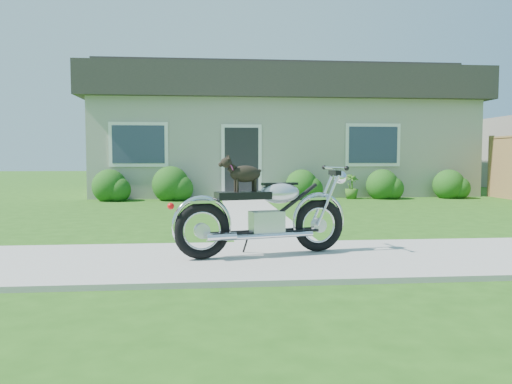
{
  "coord_description": "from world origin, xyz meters",
  "views": [
    {
      "loc": [
        -2.45,
        -5.82,
        1.23
      ],
      "look_at": [
        -1.81,
        1.0,
        0.75
      ],
      "focal_mm": 35.0,
      "sensor_mm": 36.0,
      "label": 1
    }
  ],
  "objects_px": {
    "potted_plant_right": "(351,186)",
    "motorcycle_with_dog": "(266,213)",
    "potted_plant_left": "(169,189)",
    "house": "(278,131)"
  },
  "relations": [
    {
      "from": "house",
      "to": "potted_plant_right",
      "type": "height_order",
      "value": "house"
    },
    {
      "from": "potted_plant_left",
      "to": "motorcycle_with_dog",
      "type": "xyz_separation_m",
      "value": [
        1.84,
        -8.41,
        0.23
      ]
    },
    {
      "from": "house",
      "to": "motorcycle_with_dog",
      "type": "relative_size",
      "value": 5.75
    },
    {
      "from": "potted_plant_left",
      "to": "house",
      "type": "bearing_deg",
      "value": 43.63
    },
    {
      "from": "potted_plant_right",
      "to": "motorcycle_with_dog",
      "type": "bearing_deg",
      "value": -112.62
    },
    {
      "from": "house",
      "to": "potted_plant_left",
      "type": "relative_size",
      "value": 19.17
    },
    {
      "from": "house",
      "to": "motorcycle_with_dog",
      "type": "xyz_separation_m",
      "value": [
        -1.78,
        -11.86,
        -1.6
      ]
    },
    {
      "from": "house",
      "to": "potted_plant_left",
      "type": "distance_m",
      "value": 5.32
    },
    {
      "from": "house",
      "to": "motorcycle_with_dog",
      "type": "height_order",
      "value": "house"
    },
    {
      "from": "potted_plant_right",
      "to": "motorcycle_with_dog",
      "type": "xyz_separation_m",
      "value": [
        -3.51,
        -8.41,
        0.19
      ]
    }
  ]
}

